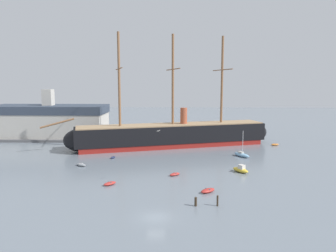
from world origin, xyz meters
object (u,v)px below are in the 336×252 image
at_px(sailboat_alongside_stern, 242,155).
at_px(seagull_in_flight, 158,131).
at_px(dinghy_alongside_bow, 113,157).
at_px(dinghy_mid_left, 81,165).
at_px(dinghy_far_right, 275,145).
at_px(dinghy_foreground_left, 110,183).
at_px(dinghy_foreground_right, 208,191).
at_px(dinghy_far_left, 74,142).
at_px(mooring_piling_nearest, 218,201).
at_px(dockside_warehouse_left, 50,122).
at_px(mooring_piling_left_pair, 196,202).
at_px(motorboat_mid_right, 241,170).
at_px(tall_ship, 173,135).
at_px(dinghy_distant_centre, 171,137).
at_px(dinghy_near_centre, 175,174).

relative_size(sailboat_alongside_stern, seagull_in_flight, 5.41).
distance_m(dinghy_alongside_bow, seagull_in_flight, 25.62).
relative_size(dinghy_mid_left, dinghy_far_right, 1.12).
height_order(dinghy_foreground_left, dinghy_foreground_right, dinghy_foreground_right).
distance_m(dinghy_mid_left, dinghy_far_left, 30.06).
bearing_deg(mooring_piling_nearest, dinghy_mid_left, 140.75).
bearing_deg(dockside_warehouse_left, dinghy_far_right, -8.64).
bearing_deg(seagull_in_flight, dinghy_foreground_left, -176.45).
relative_size(sailboat_alongside_stern, mooring_piling_left_pair, 4.79).
distance_m(dinghy_foreground_right, dinghy_alongside_bow, 32.12).
height_order(mooring_piling_left_pair, seagull_in_flight, seagull_in_flight).
bearing_deg(dinghy_far_left, dinghy_foreground_right, -50.01).
relative_size(dinghy_alongside_bow, sailboat_alongside_stern, 0.31).
bearing_deg(dinghy_far_left, motorboat_mid_right, -35.08).
height_order(tall_ship, dinghy_far_left, tall_ship).
relative_size(dinghy_mid_left, dinghy_far_left, 1.43).
distance_m(dinghy_alongside_bow, mooring_piling_left_pair, 35.60).
relative_size(tall_ship, seagull_in_flight, 53.01).
height_order(dinghy_far_right, mooring_piling_left_pair, mooring_piling_left_pair).
distance_m(tall_ship, dinghy_foreground_right, 40.12).
height_order(dinghy_foreground_right, dinghy_alongside_bow, dinghy_foreground_right).
height_order(tall_ship, dinghy_distant_centre, tall_ship).
bearing_deg(motorboat_mid_right, dinghy_far_right, 61.25).
bearing_deg(dinghy_far_left, dinghy_distant_centre, 17.75).
distance_m(tall_ship, sailboat_alongside_stern, 21.86).
distance_m(dinghy_alongside_bow, dinghy_distant_centre, 33.31).
xyz_separation_m(sailboat_alongside_stern, dockside_warehouse_left, (-59.18, 25.82, 4.98)).
xyz_separation_m(dinghy_alongside_bow, sailboat_alongside_stern, (32.24, 2.64, 0.33)).
distance_m(motorboat_mid_right, dinghy_far_right, 33.11).
xyz_separation_m(dinghy_mid_left, dinghy_far_right, (50.84, 25.07, -0.04)).
bearing_deg(seagull_in_flight, dinghy_far_right, 49.02).
bearing_deg(motorboat_mid_right, dinghy_far_left, 144.92).
bearing_deg(dinghy_far_left, dinghy_near_centre, -47.63).
bearing_deg(dinghy_foreground_right, dinghy_far_left, 129.99).
bearing_deg(seagull_in_flight, dinghy_alongside_bow, 121.59).
xyz_separation_m(dinghy_near_centre, seagull_in_flight, (-3.00, -5.80, 9.72)).
bearing_deg(sailboat_alongside_stern, dinghy_near_centre, -134.73).
relative_size(mooring_piling_nearest, dockside_warehouse_left, 0.04).
bearing_deg(tall_ship, seagull_in_flight, -93.59).
bearing_deg(dinghy_distant_centre, mooring_piling_nearest, -82.41).
bearing_deg(dinghy_foreground_left, dinghy_distant_centre, 78.47).
relative_size(motorboat_mid_right, dinghy_distant_centre, 2.10).
relative_size(motorboat_mid_right, mooring_piling_nearest, 2.47).
distance_m(tall_ship, dinghy_far_right, 30.76).
xyz_separation_m(tall_ship, mooring_piling_nearest, (7.37, -45.43, -2.68)).
bearing_deg(motorboat_mid_right, sailboat_alongside_stern, 77.92).
relative_size(dinghy_mid_left, seagull_in_flight, 2.36).
xyz_separation_m(dinghy_far_left, mooring_piling_nearest, (38.42, -50.71, 0.59)).
bearing_deg(dinghy_foreground_left, dinghy_foreground_right, -11.27).
bearing_deg(dinghy_foreground_right, motorboat_mid_right, 57.46).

